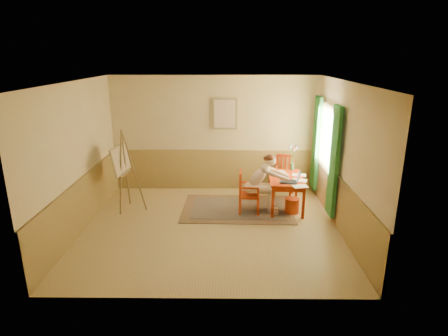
{
  "coord_description": "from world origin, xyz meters",
  "views": [
    {
      "loc": [
        0.33,
        -6.7,
        3.26
      ],
      "look_at": [
        0.25,
        0.55,
        1.05
      ],
      "focal_mm": 29.94,
      "sensor_mm": 36.0,
      "label": 1
    }
  ],
  "objects_px": {
    "table": "(286,181)",
    "figure": "(262,181)",
    "chair_left": "(247,192)",
    "chair_back": "(284,176)",
    "easel": "(122,163)",
    "laptop": "(292,180)"
  },
  "relations": [
    {
      "from": "chair_left",
      "to": "laptop",
      "type": "height_order",
      "value": "laptop"
    },
    {
      "from": "chair_left",
      "to": "laptop",
      "type": "distance_m",
      "value": 0.97
    },
    {
      "from": "easel",
      "to": "laptop",
      "type": "bearing_deg",
      "value": -3.93
    },
    {
      "from": "chair_left",
      "to": "figure",
      "type": "relative_size",
      "value": 0.71
    },
    {
      "from": "laptop",
      "to": "chair_left",
      "type": "bearing_deg",
      "value": 174.44
    },
    {
      "from": "chair_back",
      "to": "easel",
      "type": "distance_m",
      "value": 3.75
    },
    {
      "from": "easel",
      "to": "table",
      "type": "bearing_deg",
      "value": 1.51
    },
    {
      "from": "chair_left",
      "to": "chair_back",
      "type": "height_order",
      "value": "chair_back"
    },
    {
      "from": "chair_back",
      "to": "table",
      "type": "bearing_deg",
      "value": -95.78
    },
    {
      "from": "chair_back",
      "to": "easel",
      "type": "bearing_deg",
      "value": -165.64
    },
    {
      "from": "easel",
      "to": "chair_left",
      "type": "bearing_deg",
      "value": -3.37
    },
    {
      "from": "figure",
      "to": "laptop",
      "type": "xyz_separation_m",
      "value": [
        0.61,
        -0.07,
        0.06
      ]
    },
    {
      "from": "easel",
      "to": "chair_back",
      "type": "bearing_deg",
      "value": 14.36
    },
    {
      "from": "chair_left",
      "to": "easel",
      "type": "height_order",
      "value": "easel"
    },
    {
      "from": "chair_left",
      "to": "easel",
      "type": "bearing_deg",
      "value": 176.63
    },
    {
      "from": "table",
      "to": "chair_back",
      "type": "xyz_separation_m",
      "value": [
        0.08,
        0.83,
        -0.15
      ]
    },
    {
      "from": "chair_left",
      "to": "figure",
      "type": "height_order",
      "value": "figure"
    },
    {
      "from": "chair_back",
      "to": "figure",
      "type": "xyz_separation_m",
      "value": [
        -0.63,
        -1.09,
        0.23
      ]
    },
    {
      "from": "figure",
      "to": "chair_back",
      "type": "bearing_deg",
      "value": 59.91
    },
    {
      "from": "table",
      "to": "figure",
      "type": "bearing_deg",
      "value": -154.35
    },
    {
      "from": "laptop",
      "to": "easel",
      "type": "height_order",
      "value": "easel"
    },
    {
      "from": "chair_left",
      "to": "chair_back",
      "type": "bearing_deg",
      "value": 48.92
    }
  ]
}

